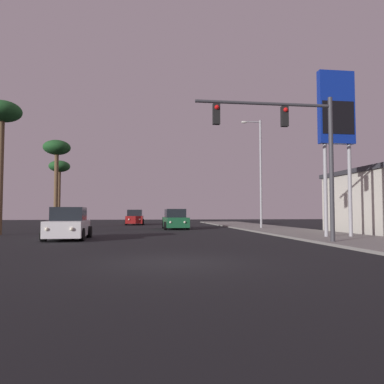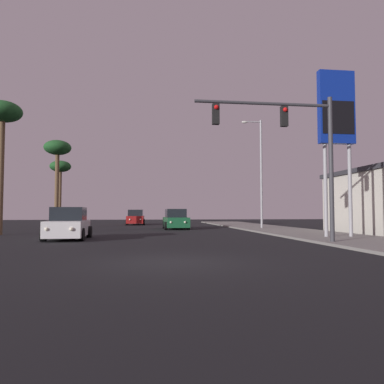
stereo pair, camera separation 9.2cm
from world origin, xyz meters
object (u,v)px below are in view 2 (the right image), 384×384
at_px(traffic_light_mast, 294,139).
at_px(palm_tree_near, 2,119).
at_px(car_white, 68,225).
at_px(gas_station_sign, 336,116).
at_px(car_green, 176,220).
at_px(palm_tree_far, 60,169).
at_px(street_lamp, 260,168).
at_px(car_red, 136,218).
at_px(palm_tree_mid, 57,152).

bearing_deg(traffic_light_mast, palm_tree_near, 149.97).
distance_m(car_white, palm_tree_near, 9.39).
bearing_deg(gas_station_sign, car_white, 174.41).
distance_m(gas_station_sign, palm_tree_near, 20.17).
relative_size(car_white, car_green, 1.00).
relative_size(car_white, traffic_light_mast, 0.67).
relative_size(car_white, palm_tree_far, 0.59).
xyz_separation_m(car_white, gas_station_sign, (14.27, -1.40, 5.86)).
xyz_separation_m(street_lamp, palm_tree_near, (-18.49, -5.29, 2.22)).
relative_size(car_green, gas_station_sign, 0.48).
xyz_separation_m(car_red, gas_station_sign, (11.30, -23.60, 5.86)).
relative_size(palm_tree_near, palm_tree_mid, 1.07).
bearing_deg(palm_tree_mid, car_green, -17.96).
relative_size(car_green, palm_tree_far, 0.59).
height_order(car_red, street_lamp, street_lamp).
relative_size(car_green, palm_tree_mid, 0.55).
distance_m(car_white, gas_station_sign, 15.49).
bearing_deg(palm_tree_mid, car_red, 48.64).
bearing_deg(palm_tree_near, palm_tree_far, 92.09).
relative_size(traffic_light_mast, palm_tree_far, 0.88).
xyz_separation_m(car_red, traffic_light_mast, (7.53, -26.75, 3.91)).
bearing_deg(car_red, car_white, 83.97).
distance_m(car_white, palm_tree_far, 25.72).
bearing_deg(street_lamp, car_green, 169.07).
xyz_separation_m(car_white, palm_tree_far, (-5.76, 24.43, 5.61)).
distance_m(traffic_light_mast, gas_station_sign, 5.28).
relative_size(car_red, gas_station_sign, 0.48).
bearing_deg(street_lamp, car_white, -144.18).
distance_m(car_green, palm_tree_mid, 12.53).
xyz_separation_m(car_white, palm_tree_near, (-5.03, 4.43, 6.58)).
relative_size(car_red, palm_tree_mid, 0.55).
height_order(palm_tree_near, palm_tree_far, palm_tree_near).
bearing_deg(traffic_light_mast, gas_station_sign, 40.00).
bearing_deg(palm_tree_near, street_lamp, 15.96).
xyz_separation_m(car_red, palm_tree_mid, (-6.84, -7.77, 6.08)).
bearing_deg(car_green, palm_tree_far, -49.60).
bearing_deg(palm_tree_far, traffic_light_mast, -60.69).
bearing_deg(palm_tree_near, car_white, -41.38).
distance_m(palm_tree_near, palm_tree_far, 20.04).
height_order(car_white, street_lamp, street_lamp).
distance_m(street_lamp, palm_tree_mid, 18.04).
xyz_separation_m(palm_tree_near, palm_tree_mid, (1.16, 10.00, -0.50)).
bearing_deg(palm_tree_near, car_green, 29.73).
height_order(car_red, car_white, same).
relative_size(palm_tree_far, palm_tree_mid, 0.93).
distance_m(gas_station_sign, palm_tree_mid, 24.07).
bearing_deg(traffic_light_mast, car_white, 156.58).
xyz_separation_m(car_red, car_white, (-2.98, -22.20, 0.00)).
bearing_deg(palm_tree_mid, car_white, -75.00).
bearing_deg(palm_tree_far, palm_tree_mid, -79.29).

